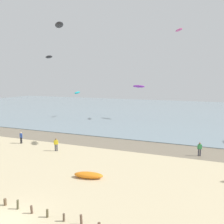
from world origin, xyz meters
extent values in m
plane|color=#C6B58C|center=(0.00, 0.00, 0.00)|extent=(160.00, 160.00, 0.00)
cube|color=#7A6D59|center=(0.00, 20.82, 0.00)|extent=(120.00, 5.82, 0.01)
cube|color=gray|center=(0.00, 58.73, 0.05)|extent=(160.00, 70.00, 0.10)
cylinder|color=brown|center=(-1.70, 1.45, 0.26)|extent=(0.24, 0.24, 0.54)
cylinder|color=brown|center=(-0.42, 1.38, 0.35)|extent=(0.19, 0.17, 0.72)
cylinder|color=brown|center=(0.91, 1.30, 0.30)|extent=(0.19, 0.19, 0.60)
cylinder|color=brown|center=(2.24, 1.33, 0.29)|extent=(0.19, 0.17, 0.59)
cylinder|color=brown|center=(3.56, 1.34, 0.28)|extent=(0.17, 0.17, 0.57)
cylinder|color=brown|center=(4.83, 1.44, 0.35)|extent=(0.20, 0.18, 0.71)
cylinder|color=#383842|center=(-6.20, 14.63, 0.44)|extent=(0.16, 0.16, 0.88)
cylinder|color=#383842|center=(-6.39, 14.52, 0.44)|extent=(0.16, 0.16, 0.88)
cube|color=yellow|center=(-6.29, 14.58, 1.18)|extent=(0.42, 0.37, 0.60)
sphere|color=brown|center=(-6.29, 14.58, 1.60)|extent=(0.22, 0.22, 0.22)
cylinder|color=yellow|center=(-6.08, 14.69, 1.13)|extent=(0.09, 0.09, 0.52)
cylinder|color=yellow|center=(-6.51, 14.46, 1.13)|extent=(0.09, 0.09, 0.52)
cylinder|color=#383842|center=(11.18, 19.43, 0.44)|extent=(0.16, 0.16, 0.88)
cylinder|color=#383842|center=(11.39, 19.52, 0.44)|extent=(0.16, 0.16, 0.88)
cube|color=#338C4C|center=(11.28, 19.47, 1.18)|extent=(0.42, 0.34, 0.60)
sphere|color=brown|center=(11.28, 19.47, 1.60)|extent=(0.22, 0.22, 0.22)
cylinder|color=#338C4C|center=(11.06, 19.38, 1.13)|extent=(0.09, 0.09, 0.52)
cylinder|color=#338C4C|center=(11.51, 19.57, 1.13)|extent=(0.09, 0.09, 0.52)
cylinder|color=#232328|center=(-13.17, 15.79, 0.44)|extent=(0.16, 0.16, 0.88)
cylinder|color=#232328|center=(-13.39, 15.84, 0.44)|extent=(0.16, 0.16, 0.88)
cube|color=#2D4CA5|center=(-13.28, 15.82, 1.18)|extent=(0.40, 0.29, 0.60)
sphere|color=beige|center=(-13.28, 15.82, 1.60)|extent=(0.22, 0.22, 0.22)
cylinder|color=#2D4CA5|center=(-13.05, 15.77, 1.13)|extent=(0.09, 0.09, 0.52)
cylinder|color=#2D4CA5|center=(-13.52, 15.87, 1.13)|extent=(0.09, 0.09, 0.52)
ellipsoid|color=orange|center=(1.76, 8.35, 0.29)|extent=(3.00, 1.56, 0.57)
ellipsoid|color=black|center=(-16.27, 27.22, 13.46)|extent=(3.09, 2.81, 0.52)
ellipsoid|color=purple|center=(-3.29, 43.01, 7.64)|extent=(3.63, 2.53, 0.83)
ellipsoid|color=black|center=(-6.85, 16.89, 16.48)|extent=(2.88, 3.19, 0.55)
ellipsoid|color=#E54C99|center=(4.96, 45.32, 19.99)|extent=(2.42, 3.13, 0.71)
ellipsoid|color=#19B2B7|center=(-17.96, 40.32, 6.02)|extent=(1.38, 2.95, 0.81)
camera|label=1|loc=(12.27, -11.48, 9.50)|focal=39.13mm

